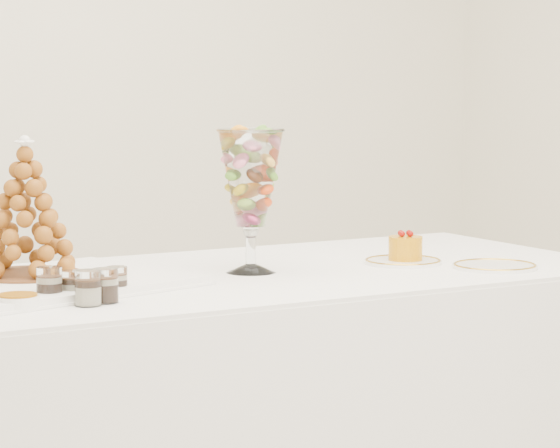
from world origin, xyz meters
TOP-DOWN VIEW (x-y plane):
  - buffet_table at (-0.09, 0.32)m, footprint 2.27×1.02m
  - lace_tray at (-0.46, 0.36)m, footprint 0.70×0.58m
  - macaron_vase at (0.08, 0.31)m, footprint 0.16×0.16m
  - cake_plate at (0.49, 0.22)m, footprint 0.20×0.20m
  - spare_plate at (0.64, 0.02)m, footprint 0.22×0.22m
  - verrine_a at (-0.52, 0.19)m, footprint 0.07×0.07m
  - verrine_b at (-0.47, 0.19)m, footprint 0.05×0.05m
  - verrine_c at (-0.36, 0.18)m, footprint 0.05×0.05m
  - verrine_d at (-0.47, 0.09)m, footprint 0.06×0.06m
  - verrine_e at (-0.43, 0.10)m, footprint 0.07×0.07m
  - ramekin_front at (-0.62, 0.13)m, footprint 0.09×0.09m
  - croquembouche at (-0.47, 0.44)m, footprint 0.27×0.27m
  - mousse_cake at (0.50, 0.22)m, footprint 0.09×0.09m

SIDE VIEW (x-z plane):
  - buffet_table at x=-0.09m, z-range 0.00..0.84m
  - spare_plate at x=0.64m, z-range 0.84..0.85m
  - cake_plate at x=0.49m, z-range 0.84..0.85m
  - lace_tray at x=-0.46m, z-range 0.84..0.86m
  - ramekin_front at x=-0.62m, z-range 0.84..0.87m
  - verrine_b at x=-0.47m, z-range 0.84..0.91m
  - verrine_c at x=-0.36m, z-range 0.84..0.91m
  - verrine_e at x=-0.43m, z-range 0.84..0.92m
  - verrine_a at x=-0.52m, z-range 0.84..0.92m
  - verrine_d at x=-0.47m, z-range 0.84..0.92m
  - mousse_cake at x=0.50m, z-range 0.84..0.92m
  - croquembouche at x=-0.47m, z-range 0.86..1.19m
  - macaron_vase at x=0.08m, z-range 0.90..1.25m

